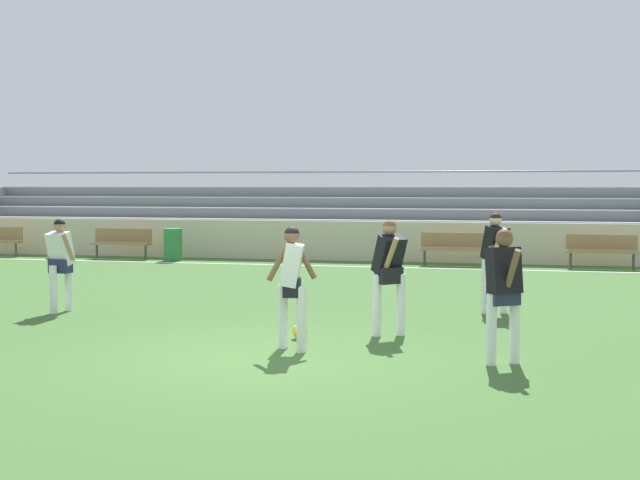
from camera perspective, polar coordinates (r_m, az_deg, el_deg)
ground_plane at (r=10.60m, az=-4.10°, el=-8.13°), size 160.00×160.00×0.00m
field_line_sideline at (r=22.06m, az=4.73°, el=-1.88°), size 44.00×0.12×0.01m
sideline_wall at (r=23.71m, az=5.30°, el=-0.11°), size 48.00×0.16×1.14m
bleacher_stand at (r=26.93m, az=-1.06°, el=1.58°), size 23.85×3.53×2.66m
bench_far_right at (r=25.16m, az=-13.49°, el=-0.03°), size 1.80×0.40×0.90m
bench_near_wall_gap at (r=22.75m, az=18.84°, el=-0.53°), size 1.80×0.40×0.90m
bench_near_bin at (r=22.65m, az=9.21°, el=-0.39°), size 1.80×0.40×0.90m
trash_bin at (r=24.31m, az=-10.09°, el=-0.30°), size 0.53×0.53×0.93m
player_dark_on_ball at (r=12.03m, az=4.78°, el=-1.85°), size 0.55×0.71×1.69m
player_white_wide_right at (r=10.93m, az=-1.94°, el=-2.56°), size 0.61×0.44×1.65m
player_dark_pressing_high at (r=14.36m, az=11.97°, el=-0.90°), size 0.51×0.70×1.72m
player_dark_deep_cover at (r=10.32m, az=12.54°, el=-2.98°), size 0.48×0.65×1.66m
player_white_challenging at (r=14.89m, az=-17.46°, el=-1.14°), size 0.51×0.47×1.61m
soccer_ball at (r=11.85m, az=-1.39°, el=-6.30°), size 0.22×0.22×0.22m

